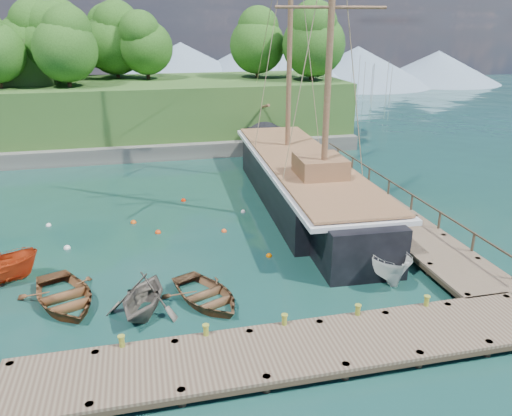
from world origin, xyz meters
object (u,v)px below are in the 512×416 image
Objects in this scene: rowboat_2 at (206,302)px; rowboat_0 at (65,304)px; cabin_boat_white at (380,273)px; schooner at (302,184)px; rowboat_1 at (144,313)px.

rowboat_0 is at bearing 144.66° from rowboat_2.
cabin_boat_white reaches higher than rowboat_0.
cabin_boat_white is 10.81m from schooner.
schooner is (10.73, 11.70, 1.22)m from rowboat_1.
cabin_boat_white is (14.52, -0.50, 0.00)m from rowboat_0.
schooner is at bearing 14.61° from rowboat_0.
rowboat_1 and cabin_boat_white have the same top height.
rowboat_2 is at bearing -32.74° from rowboat_0.
rowboat_2 is at bearing -122.79° from schooner.
rowboat_2 is 14.04m from schooner.
rowboat_2 is at bearing -171.93° from cabin_boat_white.
rowboat_1 is 0.73× the size of cabin_boat_white.
cabin_boat_white is at bearing -19.42° from rowboat_2.
rowboat_0 is 1.10× the size of rowboat_2.
rowboat_0 is 1.29× the size of rowboat_1.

